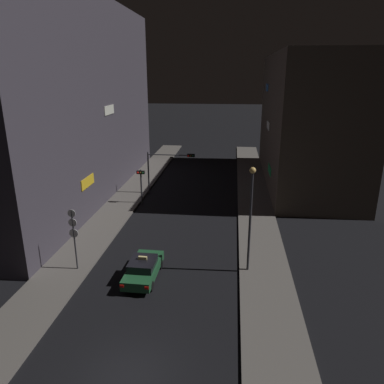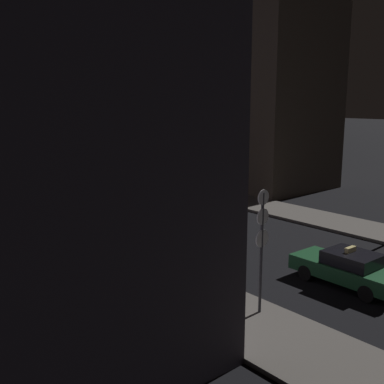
{
  "view_description": "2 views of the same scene",
  "coord_description": "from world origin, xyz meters",
  "px_view_note": "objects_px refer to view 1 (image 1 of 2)",
  "views": [
    {
      "loc": [
        4.28,
        -12.46,
        12.78
      ],
      "look_at": [
        0.73,
        19.14,
        2.43
      ],
      "focal_mm": 34.32,
      "sensor_mm": 36.0,
      "label": 1
    },
    {
      "loc": [
        -17.23,
        -1.24,
        7.31
      ],
      "look_at": [
        -0.23,
        18.81,
        2.06
      ],
      "focal_mm": 43.44,
      "sensor_mm": 36.0,
      "label": 2
    }
  ],
  "objects_px": {
    "taxi": "(143,268)",
    "street_lamp_near_block": "(251,209)",
    "traffic_light_left_kerb": "(141,180)",
    "sign_pole_left": "(74,234)",
    "traffic_light_overhead": "(167,164)"
  },
  "relations": [
    {
      "from": "taxi",
      "to": "street_lamp_near_block",
      "type": "relative_size",
      "value": 0.63
    },
    {
      "from": "traffic_light_left_kerb",
      "to": "taxi",
      "type": "bearing_deg",
      "value": -75.71
    },
    {
      "from": "traffic_light_left_kerb",
      "to": "sign_pole_left",
      "type": "height_order",
      "value": "sign_pole_left"
    },
    {
      "from": "taxi",
      "to": "traffic_light_overhead",
      "type": "relative_size",
      "value": 0.87
    },
    {
      "from": "taxi",
      "to": "street_lamp_near_block",
      "type": "height_order",
      "value": "street_lamp_near_block"
    },
    {
      "from": "taxi",
      "to": "traffic_light_left_kerb",
      "type": "relative_size",
      "value": 1.25
    },
    {
      "from": "traffic_light_left_kerb",
      "to": "sign_pole_left",
      "type": "relative_size",
      "value": 0.84
    },
    {
      "from": "traffic_light_overhead",
      "to": "sign_pole_left",
      "type": "height_order",
      "value": "traffic_light_overhead"
    },
    {
      "from": "traffic_light_left_kerb",
      "to": "street_lamp_near_block",
      "type": "xyz_separation_m",
      "value": [
        10.33,
        -12.37,
        1.9
      ]
    },
    {
      "from": "sign_pole_left",
      "to": "street_lamp_near_block",
      "type": "height_order",
      "value": "street_lamp_near_block"
    },
    {
      "from": "traffic_light_left_kerb",
      "to": "street_lamp_near_block",
      "type": "height_order",
      "value": "street_lamp_near_block"
    },
    {
      "from": "traffic_light_overhead",
      "to": "street_lamp_near_block",
      "type": "bearing_deg",
      "value": -62.41
    },
    {
      "from": "street_lamp_near_block",
      "to": "traffic_light_overhead",
      "type": "bearing_deg",
      "value": 117.59
    },
    {
      "from": "traffic_light_left_kerb",
      "to": "sign_pole_left",
      "type": "bearing_deg",
      "value": -94.74
    },
    {
      "from": "taxi",
      "to": "sign_pole_left",
      "type": "height_order",
      "value": "sign_pole_left"
    }
  ]
}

